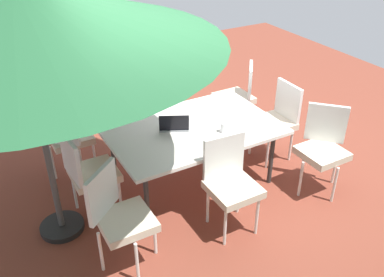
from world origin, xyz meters
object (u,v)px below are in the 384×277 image
object	(u,v)px
chair_north	(230,180)
laptop	(174,125)
dining_table	(192,131)
chair_east	(88,171)
patio_umbrella	(18,16)
chair_northwest	(323,145)
chair_southeast	(67,135)
chair_southwest	(238,94)
chair_west	(277,118)
chair_northeast	(119,214)
cup	(223,127)

from	to	relation	value
chair_north	laptop	distance (m)	0.93
dining_table	chair_east	xyz separation A→B (m)	(1.20, -0.02, -0.13)
patio_umbrella	chair_northwest	distance (m)	3.29
dining_table	chair_north	distance (m)	0.84
chair_southeast	dining_table	bearing A→B (deg)	-174.31
chair_southwest	chair_southeast	bearing A→B (deg)	-54.21
chair_east	chair_north	world-z (taller)	same
chair_northwest	laptop	bearing A→B (deg)	-164.89
dining_table	laptop	xyz separation A→B (m)	(0.19, -0.05, 0.09)
dining_table	chair_northwest	bearing A→B (deg)	146.82
chair_southwest	chair_northwest	size ratio (longest dim) A/B	1.00
laptop	chair_west	bearing A→B (deg)	-156.84
dining_table	laptop	world-z (taller)	laptop
chair_east	chair_northeast	distance (m)	0.78
chair_southwest	chair_north	xyz separation A→B (m)	(1.21, 1.60, 0.00)
chair_east	chair_west	size ratio (longest dim) A/B	1.00
chair_northwest	chair_southwest	bearing A→B (deg)	137.97
chair_southeast	chair_west	size ratio (longest dim) A/B	1.00
patio_umbrella	chair_north	distance (m)	2.35
chair_northwest	cup	xyz separation A→B (m)	(0.97, -0.53, 0.24)
chair_southwest	chair_west	world-z (taller)	same
chair_southwest	laptop	xyz separation A→B (m)	(1.36, 0.72, 0.23)
chair_north	cup	size ratio (longest dim) A/B	8.71
dining_table	chair_east	world-z (taller)	chair_east
patio_umbrella	cup	xyz separation A→B (m)	(-1.80, 0.19, -1.38)
chair_southeast	chair_east	bearing A→B (deg)	129.23
cup	chair_northeast	bearing A→B (deg)	19.69
chair_west	laptop	world-z (taller)	chair_west
chair_west	chair_northeast	size ratio (longest dim) A/B	1.00
chair_southwest	chair_east	distance (m)	2.48
dining_table	chair_northwest	xyz separation A→B (m)	(-1.22, 0.80, -0.13)
patio_umbrella	cup	distance (m)	2.28
dining_table	chair_southwest	distance (m)	1.40
chair_northeast	chair_north	bearing A→B (deg)	-43.20
laptop	cup	bearing A→B (deg)	171.01
chair_southwest	chair_west	size ratio (longest dim) A/B	1.00
patio_umbrella	chair_southwest	world-z (taller)	patio_umbrella
dining_table	chair_northeast	distance (m)	1.40
patio_umbrella	chair_northwest	world-z (taller)	patio_umbrella
chair_northwest	chair_east	size ratio (longest dim) A/B	1.00
chair_southwest	chair_northeast	distance (m)	2.79
dining_table	chair_northwest	size ratio (longest dim) A/B	1.90
dining_table	chair_west	size ratio (longest dim) A/B	1.90
chair_east	laptop	distance (m)	1.03
chair_southeast	laptop	bearing A→B (deg)	-177.27
chair_east	chair_southeast	bearing A→B (deg)	-5.81
chair_northeast	chair_west	bearing A→B (deg)	-22.53
chair_west	chair_northeast	bearing A→B (deg)	-71.53
dining_table	chair_southeast	distance (m)	1.45
chair_northwest	cup	bearing A→B (deg)	-162.56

